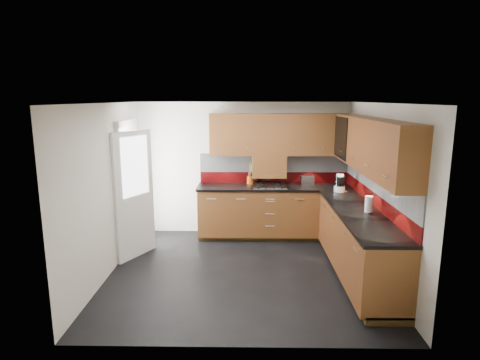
{
  "coord_description": "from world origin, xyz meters",
  "views": [
    {
      "loc": [
        0.04,
        -5.42,
        2.47
      ],
      "look_at": [
        -0.05,
        0.65,
        1.22
      ],
      "focal_mm": 30.0,
      "sensor_mm": 36.0,
      "label": 1
    }
  ],
  "objects_px": {
    "food_processor": "(340,184)",
    "utensil_pot": "(250,179)",
    "toaster": "(307,180)",
    "gas_hob": "(269,186)"
  },
  "relations": [
    {
      "from": "gas_hob",
      "to": "food_processor",
      "type": "distance_m",
      "value": 1.21
    },
    {
      "from": "gas_hob",
      "to": "toaster",
      "type": "relative_size",
      "value": 2.34
    },
    {
      "from": "gas_hob",
      "to": "toaster",
      "type": "distance_m",
      "value": 0.71
    },
    {
      "from": "utensil_pot",
      "to": "toaster",
      "type": "distance_m",
      "value": 1.02
    },
    {
      "from": "gas_hob",
      "to": "utensil_pot",
      "type": "xyz_separation_m",
      "value": [
        -0.34,
        0.21,
        0.08
      ]
    },
    {
      "from": "toaster",
      "to": "gas_hob",
      "type": "bearing_deg",
      "value": -165.52
    },
    {
      "from": "food_processor",
      "to": "utensil_pot",
      "type": "bearing_deg",
      "value": 157.85
    },
    {
      "from": "toaster",
      "to": "food_processor",
      "type": "distance_m",
      "value": 0.73
    },
    {
      "from": "utensil_pot",
      "to": "food_processor",
      "type": "bearing_deg",
      "value": -22.15
    },
    {
      "from": "food_processor",
      "to": "gas_hob",
      "type": "bearing_deg",
      "value": 161.13
    }
  ]
}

